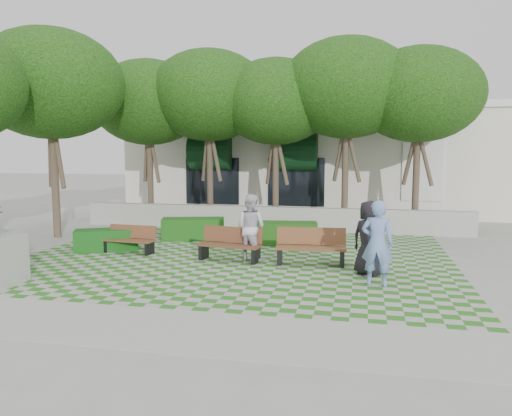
% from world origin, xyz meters
% --- Properties ---
extents(ground, '(90.00, 90.00, 0.00)m').
position_xyz_m(ground, '(0.00, 0.00, 0.00)').
color(ground, gray).
rests_on(ground, ground).
extents(lawn, '(12.00, 12.00, 0.00)m').
position_xyz_m(lawn, '(0.00, 1.00, 0.01)').
color(lawn, '#2B721E').
rests_on(lawn, ground).
extents(sidewalk_south, '(16.00, 2.00, 0.01)m').
position_xyz_m(sidewalk_south, '(0.00, -4.70, 0.01)').
color(sidewalk_south, '#9E9B93').
rests_on(sidewalk_south, ground).
extents(sidewalk_west, '(2.00, 12.00, 0.01)m').
position_xyz_m(sidewalk_west, '(-7.20, 1.00, 0.01)').
color(sidewalk_west, '#9E9B93').
rests_on(sidewalk_west, ground).
extents(retaining_wall, '(15.00, 0.36, 0.90)m').
position_xyz_m(retaining_wall, '(0.00, 6.20, 0.45)').
color(retaining_wall, '#9E9B93').
rests_on(retaining_wall, ground).
extents(bench_east, '(1.91, 0.77, 0.98)m').
position_xyz_m(bench_east, '(2.18, 0.70, 0.47)').
color(bench_east, brown).
rests_on(bench_east, ground).
extents(bench_mid, '(1.83, 0.82, 0.93)m').
position_xyz_m(bench_mid, '(-0.06, 0.71, 0.45)').
color(bench_mid, '#55301D').
rests_on(bench_mid, ground).
extents(bench_west, '(1.60, 0.66, 0.82)m').
position_xyz_m(bench_west, '(-3.28, 1.08, 0.40)').
color(bench_west, brown).
rests_on(bench_west, ground).
extents(hedge_midright, '(2.19, 1.13, 0.73)m').
position_xyz_m(hedge_midright, '(1.05, 3.38, 0.37)').
color(hedge_midright, '#194813').
rests_on(hedge_midright, ground).
extents(hedge_midleft, '(2.26, 1.40, 0.74)m').
position_xyz_m(hedge_midleft, '(-2.16, 3.59, 0.37)').
color(hedge_midleft, '#174A13').
rests_on(hedge_midleft, ground).
extents(hedge_west, '(2.02, 1.47, 0.66)m').
position_xyz_m(hedge_west, '(-4.12, 1.24, 0.33)').
color(hedge_west, '#134816').
rests_on(hedge_west, ground).
extents(person_blue, '(0.77, 0.56, 1.97)m').
position_xyz_m(person_blue, '(3.86, -1.12, 0.98)').
color(person_blue, '#6B89C4').
rests_on(person_blue, ground).
extents(person_dark, '(1.08, 0.97, 1.85)m').
position_xyz_m(person_dark, '(3.69, -0.14, 0.93)').
color(person_dark, black).
rests_on(person_dark, ground).
extents(person_white, '(1.08, 0.96, 1.86)m').
position_xyz_m(person_white, '(0.48, 0.90, 0.93)').
color(person_white, silver).
rests_on(person_white, ground).
extents(tree_row, '(17.70, 13.40, 7.41)m').
position_xyz_m(tree_row, '(-1.86, 5.95, 5.18)').
color(tree_row, '#47382B').
rests_on(tree_row, ground).
extents(building, '(18.00, 8.92, 5.15)m').
position_xyz_m(building, '(0.93, 14.08, 2.52)').
color(building, silver).
rests_on(building, ground).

